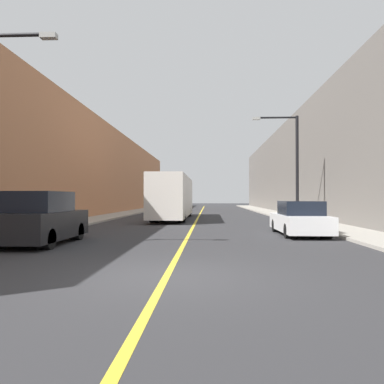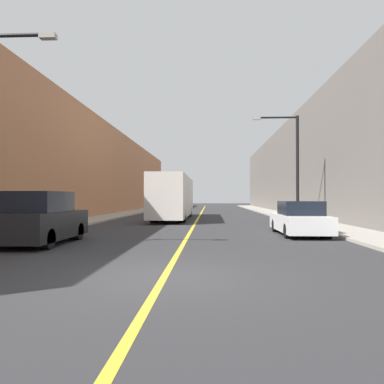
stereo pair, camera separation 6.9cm
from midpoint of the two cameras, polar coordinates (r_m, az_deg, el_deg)
ground_plane at (r=8.19m, az=-3.99°, el=-12.76°), size 200.00×200.00×0.00m
sidewalk_left at (r=38.94m, az=-9.85°, el=-3.22°), size 2.51×72.00×0.12m
sidewalk_right at (r=38.57m, az=12.69°, el=-3.23°), size 2.51×72.00×0.12m
building_row_left at (r=39.84m, az=-14.42°, el=3.17°), size 4.00×72.00×8.91m
building_row_right at (r=39.34m, az=17.35°, el=3.69°), size 4.00×72.00×9.53m
road_center_line at (r=38.01m, az=1.36°, el=-3.38°), size 0.16×72.00×0.01m
bus at (r=29.31m, az=-2.74°, el=-0.70°), size 2.40×12.99×3.29m
parked_suv_left at (r=14.65m, az=-22.05°, el=-3.95°), size 2.03×4.47×1.91m
car_right_near at (r=17.55m, az=16.16°, el=-4.07°), size 1.88×4.77×1.53m
street_lamp_right at (r=25.08m, az=15.18°, el=4.75°), size 2.97×0.24×6.85m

